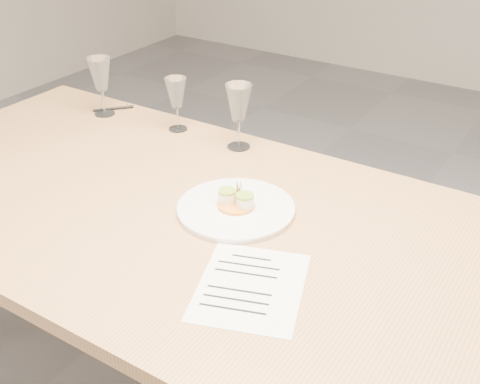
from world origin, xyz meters
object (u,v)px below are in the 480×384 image
Objects in this scene: dinner_plate at (236,208)px; ballpoint_pen at (113,109)px; wine_glass_0 at (100,75)px; wine_glass_2 at (239,104)px; recipe_sheet at (250,286)px; dining_table at (246,252)px; wine_glass_1 at (176,94)px.

dinner_plate reaches higher than ballpoint_pen.
wine_glass_2 is at bearing 3.12° from wine_glass_0.
wine_glass_2 reaches higher than recipe_sheet.
dining_table is 11.33× the size of wine_glass_2.
wine_glass_0 is at bearing 158.34° from dinner_plate.
ballpoint_pen is at bearing 178.31° from wine_glass_2.
ballpoint_pen is 0.56× the size of wine_glass_2.
dinner_plate reaches higher than recipe_sheet.
dinner_plate is 0.42m from wine_glass_2.
dinner_plate is at bearing 138.48° from dining_table.
ballpoint_pen is (-0.84, 0.42, 0.07)m from dining_table.
wine_glass_2 is at bearing -50.25° from ballpoint_pen.
wine_glass_2 is (-0.21, 0.34, 0.14)m from dinner_plate.
ballpoint_pen reaches higher than dining_table.
recipe_sheet is 1.65× the size of wine_glass_2.
ballpoint_pen is at bearing 178.01° from wine_glass_1.
dinner_plate is 1.50× the size of wine_glass_0.
recipe_sheet is 2.96× the size of ballpoint_pen.
wine_glass_2 reaches higher than wine_glass_1.
recipe_sheet is (0.13, -0.18, 0.07)m from dining_table.
recipe_sheet is at bearing -80.32° from ballpoint_pen.
recipe_sheet is at bearing -55.07° from wine_glass_2.
ballpoint_pen is at bearing 155.42° from dinner_plate.
wine_glass_0 is 0.56m from wine_glass_2.
dining_table is at bearing 105.33° from recipe_sheet.
wine_glass_1 is (0.31, 0.04, -0.02)m from wine_glass_0.
dining_table is 7.63× the size of dinner_plate.
wine_glass_1 is (-0.53, 0.41, 0.20)m from dining_table.
dining_table is 0.13m from dinner_plate.
wine_glass_0 reaches higher than dining_table.
ballpoint_pen is 0.15m from wine_glass_0.
wine_glass_1 is at bearing 178.69° from wine_glass_2.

